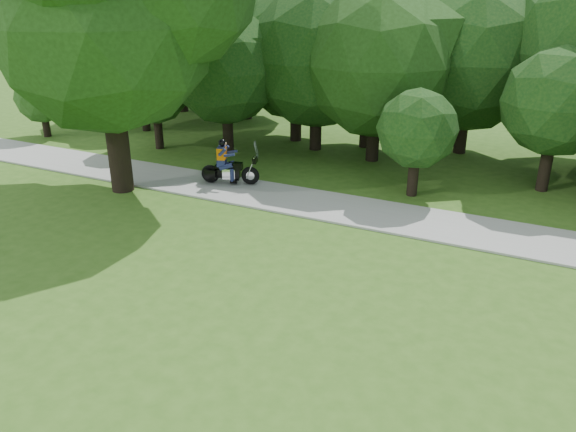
% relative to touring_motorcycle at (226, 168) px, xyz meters
% --- Properties ---
extents(walkway, '(60.00, 2.20, 0.06)m').
position_rel_touring_motorcycle_xyz_m(walkway, '(7.79, -0.35, -0.56)').
color(walkway, '#A1A19C').
rests_on(walkway, ground).
extents(tree_line, '(40.62, 11.99, 7.54)m').
position_rel_touring_motorcycle_xyz_m(tree_line, '(9.26, 6.43, 3.02)').
color(tree_line, black).
rests_on(tree_line, ground).
extents(touring_motorcycle, '(1.88, 0.99, 1.47)m').
position_rel_touring_motorcycle_xyz_m(touring_motorcycle, '(0.00, 0.00, 0.00)').
color(touring_motorcycle, black).
rests_on(touring_motorcycle, walkway).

